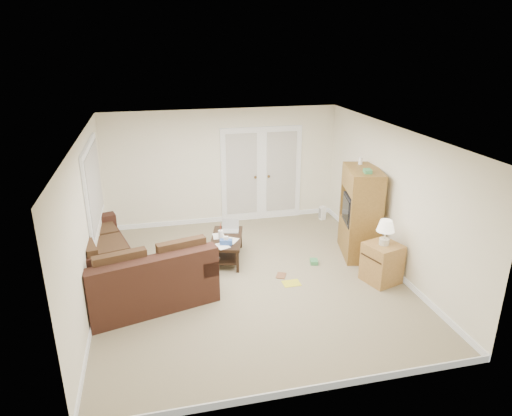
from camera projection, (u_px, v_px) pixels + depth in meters
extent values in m
plane|color=gray|center=(251.00, 280.00, 7.76)|extent=(5.50, 5.50, 0.00)
cube|color=white|center=(250.00, 134.00, 6.89)|extent=(5.00, 5.50, 0.02)
cube|color=white|center=(87.00, 225.00, 6.79)|extent=(0.02, 5.50, 2.50)
cube|color=white|center=(392.00, 199.00, 7.86)|extent=(0.02, 5.50, 2.50)
cube|color=white|center=(223.00, 167.00, 9.84)|extent=(5.00, 0.02, 2.50)
cube|color=white|center=(306.00, 301.00, 4.81)|extent=(5.00, 0.02, 2.50)
cube|color=silver|center=(242.00, 176.00, 9.97)|extent=(0.90, 0.04, 2.13)
cube|color=silver|center=(281.00, 174.00, 10.16)|extent=(0.90, 0.04, 2.13)
cube|color=silver|center=(242.00, 174.00, 9.93)|extent=(0.68, 0.02, 1.80)
cube|color=silver|center=(281.00, 172.00, 10.12)|extent=(0.68, 0.02, 1.80)
cube|color=silver|center=(93.00, 186.00, 7.61)|extent=(0.04, 1.92, 1.42)
cube|color=silver|center=(95.00, 185.00, 7.61)|extent=(0.02, 1.74, 1.24)
cube|color=#3A1F16|center=(102.00, 263.00, 7.85)|extent=(1.57, 2.64, 0.45)
cube|color=#3A1F16|center=(77.00, 243.00, 7.53)|extent=(0.89, 2.45, 0.46)
cube|color=#3A1F16|center=(89.00, 223.00, 8.64)|extent=(1.00, 0.50, 0.24)
cube|color=#452E1B|center=(106.00, 247.00, 7.78)|extent=(1.23, 2.45, 0.13)
cube|color=#3A1F16|center=(150.00, 289.00, 7.04)|extent=(2.12, 1.43, 0.45)
cube|color=#3A1F16|center=(154.00, 272.00, 6.58)|extent=(1.93, 0.75, 0.46)
cube|color=#3A1F16|center=(200.00, 257.00, 7.29)|extent=(0.50, 1.00, 0.24)
cube|color=#452E1B|center=(147.00, 270.00, 7.01)|extent=(1.93, 1.09, 0.13)
cube|color=black|center=(199.00, 250.00, 7.24)|extent=(0.55, 0.92, 0.03)
cube|color=red|center=(194.00, 243.00, 7.43)|extent=(0.37, 0.21, 0.02)
cube|color=black|center=(226.00, 239.00, 8.34)|extent=(0.79, 1.18, 0.05)
cube|color=black|center=(227.00, 252.00, 8.43)|extent=(0.70, 1.09, 0.03)
cylinder|color=white|center=(221.00, 234.00, 8.26)|extent=(0.09, 0.09, 0.16)
cylinder|color=red|center=(220.00, 227.00, 8.21)|extent=(0.01, 0.01, 0.14)
cube|color=#3256A4|center=(226.00, 242.00, 8.04)|extent=(0.24, 0.17, 0.09)
cube|color=white|center=(226.00, 239.00, 8.24)|extent=(0.49, 0.66, 0.00)
cube|color=brown|center=(358.00, 238.00, 8.61)|extent=(0.79, 1.15, 0.63)
cube|color=brown|center=(363.00, 180.00, 8.21)|extent=(0.79, 1.15, 0.42)
cube|color=black|center=(359.00, 210.00, 8.41)|extent=(0.63, 0.72, 0.52)
cube|color=black|center=(346.00, 209.00, 8.40)|extent=(0.13, 0.53, 0.42)
cube|color=#3F8C50|center=(368.00, 171.00, 7.88)|extent=(0.16, 0.21, 0.06)
cylinder|color=white|center=(361.00, 161.00, 8.41)|extent=(0.07, 0.07, 0.13)
cube|color=#A97A3E|center=(382.00, 263.00, 7.60)|extent=(0.65, 0.65, 0.68)
cylinder|color=beige|center=(384.00, 242.00, 7.47)|extent=(0.17, 0.17, 0.10)
cylinder|color=beige|center=(385.00, 235.00, 7.42)|extent=(0.03, 0.03, 0.15)
cone|color=white|center=(386.00, 226.00, 7.37)|extent=(0.29, 0.29, 0.19)
cube|color=white|center=(323.00, 213.00, 10.30)|extent=(0.14, 0.13, 0.31)
cube|color=yellow|center=(291.00, 283.00, 7.64)|extent=(0.30, 0.24, 0.01)
cube|color=#3F8C50|center=(314.00, 262.00, 8.31)|extent=(0.17, 0.21, 0.07)
imported|color=brown|center=(277.00, 275.00, 7.89)|extent=(0.23, 0.26, 0.02)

